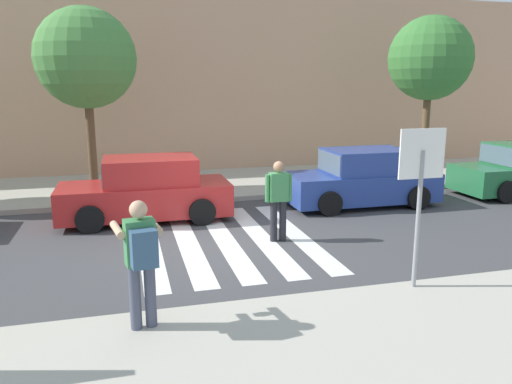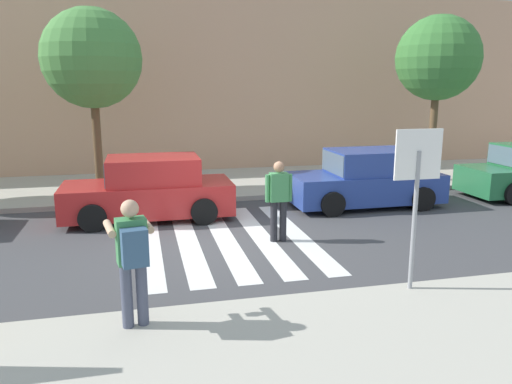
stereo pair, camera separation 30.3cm
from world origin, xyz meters
name	(u,v)px [view 1 (the left image)]	position (x,y,z in m)	size (l,w,h in m)	color
ground_plane	(226,242)	(0.00, 0.00, 0.00)	(120.00, 120.00, 0.00)	#424244
sidewalk_far	(189,185)	(0.00, 6.00, 0.07)	(60.00, 4.80, 0.14)	#B2AD9E
building_facade_far	(172,84)	(0.00, 10.40, 3.29)	(56.00, 4.00, 6.58)	tan
crosswalk_stripe_0	(149,245)	(-1.60, 0.20, 0.00)	(0.44, 5.20, 0.01)	silver
crosswalk_stripe_1	(188,242)	(-0.80, 0.20, 0.00)	(0.44, 5.20, 0.01)	silver
crosswalk_stripe_2	(224,239)	(0.00, 0.20, 0.00)	(0.44, 5.20, 0.01)	silver
crosswalk_stripe_3	(260,236)	(0.80, 0.20, 0.00)	(0.44, 5.20, 0.01)	silver
crosswalk_stripe_4	(294,233)	(1.60, 0.20, 0.00)	(0.44, 5.20, 0.01)	silver
stop_sign	(421,173)	(2.34, -3.39, 1.96)	(0.76, 0.08, 2.51)	gray
photographer_with_backpack	(141,254)	(-1.87, -3.71, 1.17)	(0.67, 0.90, 1.72)	#474C60
pedestrian_crossing	(278,197)	(1.09, -0.20, 0.97)	(0.58, 0.26, 1.72)	#232328
parked_car_red	(147,191)	(-1.51, 2.30, 0.73)	(4.10, 1.92, 1.55)	red
parked_car_blue	(362,179)	(4.29, 2.30, 0.73)	(4.10, 1.92, 1.55)	#284293
street_tree_center	(86,59)	(-2.88, 4.91, 3.96)	(2.75, 2.75, 5.22)	brown
street_tree_east	(430,59)	(7.71, 4.63, 4.07)	(2.68, 2.68, 5.29)	brown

